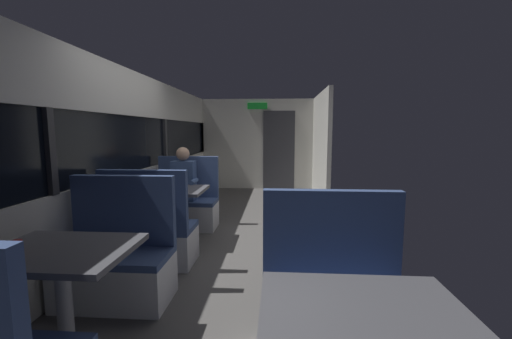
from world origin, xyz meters
name	(u,v)px	position (x,y,z in m)	size (l,w,h in m)	color
ground_plane	(237,247)	(0.00, 0.00, -0.01)	(3.30, 9.20, 0.02)	#514F4C
carriage_window_panel_left	(126,161)	(-1.45, 0.00, 1.11)	(0.09, 8.48, 2.30)	beige
carriage_end_bulkhead	(260,145)	(0.06, 4.19, 1.14)	(2.90, 0.11, 2.30)	beige
carriage_aisle_panel_right	(321,147)	(1.45, 3.00, 1.15)	(0.08, 2.40, 2.30)	beige
dining_table_near_window	(61,263)	(-0.89, -2.09, 0.64)	(0.90, 0.70, 0.74)	#9E9EA3
bench_near_window_facing_entry	(117,264)	(-0.89, -1.39, 0.33)	(0.95, 0.50, 1.10)	silver
dining_table_mid_window	(171,196)	(-0.89, 0.06, 0.64)	(0.90, 0.70, 0.74)	#9E9EA3
bench_mid_window_facing_end	(151,236)	(-0.89, -0.63, 0.33)	(0.95, 0.50, 1.10)	silver
bench_mid_window_facing_entry	(186,207)	(-0.89, 0.76, 0.33)	(0.95, 0.50, 1.10)	silver
dining_table_front_aisle	(364,333)	(0.89, -2.69, 0.64)	(0.90, 0.70, 0.74)	#9E9EA3
bench_front_aisle_facing_entry	(334,310)	(0.89, -1.99, 0.33)	(0.95, 0.50, 1.10)	silver
seated_passenger	(185,194)	(-0.89, 0.69, 0.54)	(0.47, 0.55, 1.26)	#26262D
coffee_cup_primary	(16,248)	(-1.10, -2.20, 0.79)	(0.07, 0.07, 0.09)	#B23333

